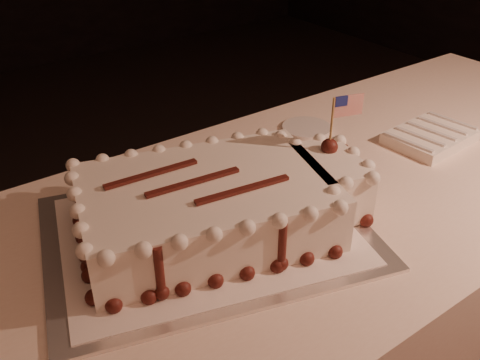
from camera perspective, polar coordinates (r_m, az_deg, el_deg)
banquet_table at (r=1.37m, az=2.29°, el=-16.27°), size 2.40×0.80×0.75m
cake_board at (r=1.05m, az=-3.55°, el=-5.57°), size 0.72×0.61×0.01m
doily at (r=1.05m, az=-3.56°, el=-5.35°), size 0.64×0.55×0.00m
sheet_cake at (r=1.02m, az=-1.92°, el=-2.47°), size 0.61×0.44×0.23m
napkin_stack at (r=1.46m, az=19.61°, el=4.36°), size 0.22×0.17×0.04m
side_plate at (r=1.45m, az=7.11°, el=5.51°), size 0.13×0.13×0.01m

